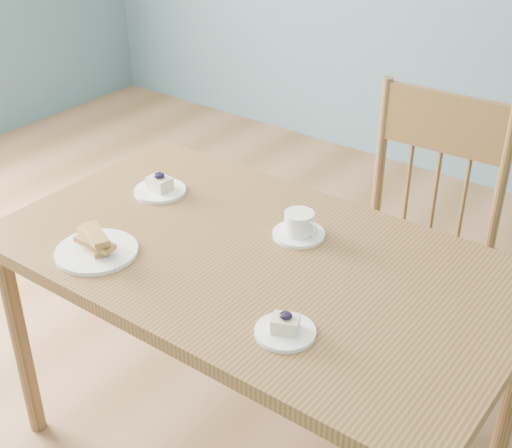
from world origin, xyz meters
name	(u,v)px	position (x,y,z in m)	size (l,w,h in m)	color
room	(70,38)	(0.00, 0.00, 1.35)	(5.01, 5.01, 2.71)	#956745
dining_table	(255,277)	(0.34, 0.25, 0.69)	(1.43, 0.82, 0.77)	brown
dining_chair	(413,245)	(0.51, 0.91, 0.53)	(0.49, 0.47, 1.03)	brown
cheesecake_plate_near	(285,328)	(0.60, 0.02, 0.78)	(0.14, 0.14, 0.06)	white
cheesecake_plate_far	(160,188)	(-0.11, 0.35, 0.78)	(0.16, 0.16, 0.07)	white
coffee_cup	(299,226)	(0.38, 0.40, 0.80)	(0.15, 0.15, 0.07)	white
biscotti_plate	(96,247)	(0.00, -0.01, 0.79)	(0.22, 0.22, 0.07)	white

